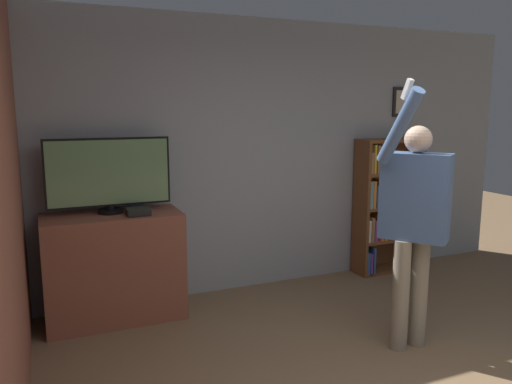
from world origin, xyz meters
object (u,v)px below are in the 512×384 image
(game_console, at_px, (138,212))
(person, at_px, (415,215))
(television, at_px, (109,174))
(bookshelf, at_px, (382,205))

(game_console, distance_m, person, 2.24)
(television, distance_m, bookshelf, 2.98)
(bookshelf, bearing_deg, game_console, -174.78)
(television, height_order, game_console, television)
(person, bearing_deg, game_console, -162.99)
(television, bearing_deg, game_console, -40.88)
(bookshelf, xyz_separation_m, person, (-0.92, -1.58, 0.29))
(television, xyz_separation_m, bookshelf, (2.93, 0.07, -0.52))
(game_console, bearing_deg, bookshelf, 5.22)
(television, bearing_deg, person, -36.77)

